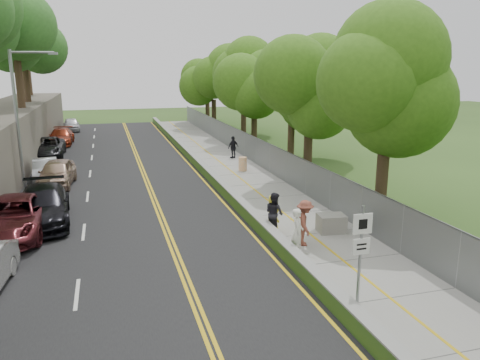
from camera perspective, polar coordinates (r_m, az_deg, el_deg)
ground at (r=17.17m, az=5.90°, el=-10.72°), size 140.00×140.00×0.00m
road at (r=30.31m, az=-14.54°, el=-0.28°), size 11.20×66.00×0.04m
sidewalk at (r=31.48m, az=0.06°, el=0.68°), size 4.20×66.00×0.05m
jersey_barrier at (r=30.87m, az=-4.05°, el=0.91°), size 0.42×66.00×0.60m
chainlink_fence at (r=31.91m, az=3.69°, el=2.62°), size 0.04×66.00×2.00m
trees_fenceside at (r=32.21m, az=7.90°, el=13.36°), size 7.00×66.00×14.00m
streetlight at (r=28.93m, az=-25.16°, el=7.53°), size 2.52×0.22×8.00m
signpost at (r=14.37m, az=14.54°, el=-7.59°), size 0.62×0.09×3.10m
construction_barrel at (r=32.43m, az=0.33°, el=1.97°), size 0.58×0.58×0.96m
concrete_block at (r=20.82m, az=11.06°, el=-5.20°), size 1.26×1.00×0.77m
car_2 at (r=22.13m, az=-25.81°, el=-4.07°), size 3.14×6.04×1.63m
car_3 at (r=23.31m, az=-22.93°, el=-2.90°), size 2.69×5.85×1.66m
car_4 at (r=30.32m, az=-21.43°, el=0.80°), size 2.26×4.81×1.59m
car_5 at (r=32.15m, az=-22.66°, el=1.16°), size 1.85×4.25×1.36m
car_6 at (r=40.42m, az=-22.48°, el=3.67°), size 2.63×5.63×1.56m
car_7 at (r=46.64m, az=-20.99°, el=4.95°), size 2.24×5.16×1.48m
car_8 at (r=56.59m, az=-19.86°, el=6.38°), size 2.04×4.34×1.44m
painter_0 at (r=20.37m, az=4.02°, el=-4.09°), size 0.57×0.84×1.66m
painter_1 at (r=17.94m, az=7.02°, el=-6.32°), size 0.65×0.79×1.85m
painter_2 at (r=20.18m, az=4.20°, el=-4.03°), size 0.94×1.06×1.81m
painter_3 at (r=18.98m, az=7.91°, el=-5.20°), size 0.97×1.34×1.86m
person_far at (r=36.92m, az=-0.82°, el=4.01°), size 1.10×0.81×1.74m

